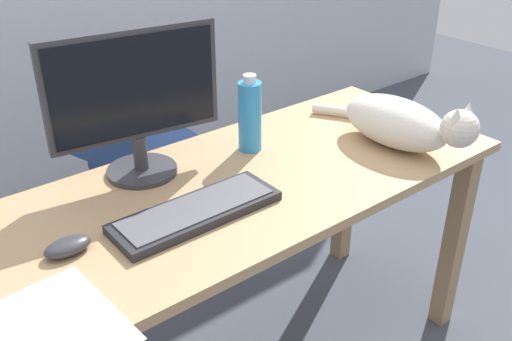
{
  "coord_description": "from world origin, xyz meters",
  "views": [
    {
      "loc": [
        -0.9,
        -1.14,
        1.56
      ],
      "look_at": [
        -0.04,
        -0.07,
        0.81
      ],
      "focal_mm": 41.2,
      "sensor_mm": 36.0,
      "label": 1
    }
  ],
  "objects_px": {
    "office_chair": "(138,181)",
    "cat": "(402,122)",
    "monitor": "(135,99)",
    "keyboard": "(196,211)",
    "computer_mouse": "(68,246)",
    "water_bottle": "(250,116)"
  },
  "relations": [
    {
      "from": "monitor",
      "to": "water_bottle",
      "type": "xyz_separation_m",
      "value": [
        0.34,
        -0.07,
        -0.11
      ]
    },
    {
      "from": "monitor",
      "to": "water_bottle",
      "type": "relative_size",
      "value": 1.99
    },
    {
      "from": "monitor",
      "to": "keyboard",
      "type": "relative_size",
      "value": 1.09
    },
    {
      "from": "computer_mouse",
      "to": "water_bottle",
      "type": "height_order",
      "value": "water_bottle"
    },
    {
      "from": "office_chair",
      "to": "computer_mouse",
      "type": "relative_size",
      "value": 8.69
    },
    {
      "from": "water_bottle",
      "to": "computer_mouse",
      "type": "bearing_deg",
      "value": -166.3
    },
    {
      "from": "office_chair",
      "to": "water_bottle",
      "type": "bearing_deg",
      "value": -79.1
    },
    {
      "from": "computer_mouse",
      "to": "water_bottle",
      "type": "bearing_deg",
      "value": 13.7
    },
    {
      "from": "computer_mouse",
      "to": "water_bottle",
      "type": "distance_m",
      "value": 0.68
    },
    {
      "from": "keyboard",
      "to": "computer_mouse",
      "type": "bearing_deg",
      "value": 170.22
    },
    {
      "from": "office_chair",
      "to": "keyboard",
      "type": "bearing_deg",
      "value": -106.3
    },
    {
      "from": "water_bottle",
      "to": "keyboard",
      "type": "bearing_deg",
      "value": -147.82
    },
    {
      "from": "monitor",
      "to": "cat",
      "type": "relative_size",
      "value": 0.78
    },
    {
      "from": "office_chair",
      "to": "computer_mouse",
      "type": "bearing_deg",
      "value": -126.66
    },
    {
      "from": "cat",
      "to": "water_bottle",
      "type": "relative_size",
      "value": 2.56
    },
    {
      "from": "office_chair",
      "to": "computer_mouse",
      "type": "distance_m",
      "value": 0.98
    },
    {
      "from": "office_chair",
      "to": "monitor",
      "type": "xyz_separation_m",
      "value": [
        -0.23,
        -0.5,
        0.56
      ]
    },
    {
      "from": "water_bottle",
      "to": "cat",
      "type": "bearing_deg",
      "value": -36.47
    },
    {
      "from": "office_chair",
      "to": "cat",
      "type": "distance_m",
      "value": 1.06
    },
    {
      "from": "cat",
      "to": "computer_mouse",
      "type": "bearing_deg",
      "value": 173.55
    },
    {
      "from": "office_chair",
      "to": "computer_mouse",
      "type": "xyz_separation_m",
      "value": [
        -0.55,
        -0.73,
        0.35
      ]
    },
    {
      "from": "keyboard",
      "to": "cat",
      "type": "height_order",
      "value": "cat"
    }
  ]
}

